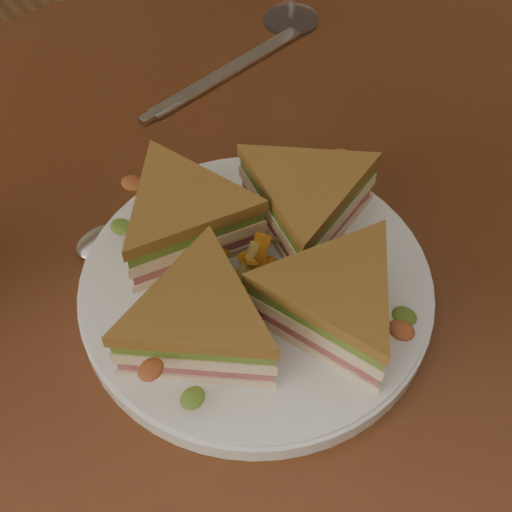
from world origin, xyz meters
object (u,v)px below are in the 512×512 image
at_px(spoon, 129,233).
at_px(knife, 218,78).
at_px(sandwich_wedges, 256,260).
at_px(plate, 256,288).
at_px(table, 231,296).

distance_m(spoon, knife, 0.22).
height_order(sandwich_wedges, knife, sandwich_wedges).
distance_m(plate, sandwich_wedges, 0.04).
xyz_separation_m(table, spoon, (-0.07, 0.05, 0.10)).
xyz_separation_m(plate, sandwich_wedges, (0.00, -0.00, 0.04)).
distance_m(table, sandwich_wedges, 0.16).
bearing_deg(knife, plate, -125.20).
height_order(plate, knife, plate).
bearing_deg(sandwich_wedges, plate, 104.04).
bearing_deg(sandwich_wedges, table, 73.61).
bearing_deg(table, knife, 57.74).
height_order(table, plate, plate).
bearing_deg(table, plate, -106.39).
bearing_deg(spoon, knife, 45.17).
bearing_deg(plate, knife, 61.75).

